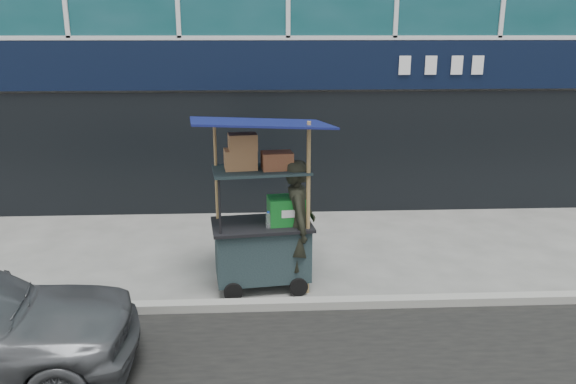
{
  "coord_description": "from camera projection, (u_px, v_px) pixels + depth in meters",
  "views": [
    {
      "loc": [
        -0.54,
        -6.88,
        3.53
      ],
      "look_at": [
        -0.14,
        1.2,
        1.2
      ],
      "focal_mm": 35.0,
      "sensor_mm": 36.0,
      "label": 1
    }
  ],
  "objects": [
    {
      "name": "curb",
      "position": [
        304.0,
        304.0,
        7.39
      ],
      "size": [
        80.0,
        0.18,
        0.12
      ],
      "primitive_type": "cube",
      "color": "gray",
      "rests_on": "ground"
    },
    {
      "name": "vendor_man",
      "position": [
        299.0,
        226.0,
        7.75
      ],
      "size": [
        0.49,
        0.71,
        1.87
      ],
      "primitive_type": "imported",
      "rotation": [
        0.0,
        0.0,
        1.5
      ],
      "color": "black",
      "rests_on": "ground"
    },
    {
      "name": "ground",
      "position": [
        302.0,
        301.0,
        7.6
      ],
      "size": [
        80.0,
        80.0,
        0.0
      ],
      "primitive_type": "plane",
      "color": "#60605B",
      "rests_on": "ground"
    },
    {
      "name": "vendor_cart",
      "position": [
        263.0,
        229.0,
        7.81
      ],
      "size": [
        1.97,
        1.5,
        2.46
      ],
      "rotation": [
        0.0,
        0.0,
        0.13
      ],
      "color": "black",
      "rests_on": "ground"
    }
  ]
}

